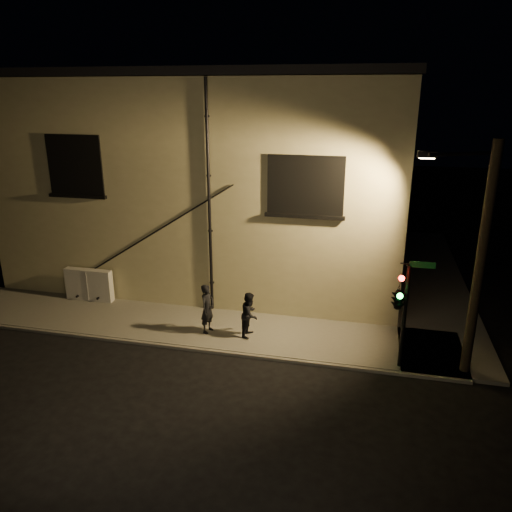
% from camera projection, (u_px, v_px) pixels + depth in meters
% --- Properties ---
extents(ground, '(90.00, 90.00, 0.00)m').
position_uv_depth(ground, '(238.00, 355.00, 15.91)').
color(ground, black).
extents(sidewalk, '(21.00, 16.00, 0.12)m').
position_uv_depth(sidewalk, '(297.00, 303.00, 19.68)').
color(sidewalk, '#5F5E55').
rests_on(sidewalk, ground).
extents(building, '(16.20, 12.23, 8.80)m').
position_uv_depth(building, '(225.00, 171.00, 23.47)').
color(building, '#B9B285').
rests_on(building, ground).
extents(utility_cabinet, '(1.93, 0.32, 1.27)m').
position_uv_depth(utility_cabinet, '(89.00, 285.00, 19.63)').
color(utility_cabinet, beige).
rests_on(utility_cabinet, sidewalk).
extents(pedestrian_a, '(0.55, 0.71, 1.72)m').
position_uv_depth(pedestrian_a, '(207.00, 308.00, 16.94)').
color(pedestrian_a, black).
rests_on(pedestrian_a, sidewalk).
extents(pedestrian_b, '(0.66, 0.81, 1.55)m').
position_uv_depth(pedestrian_b, '(250.00, 314.00, 16.70)').
color(pedestrian_b, black).
rests_on(pedestrian_b, sidewalk).
extents(traffic_signal, '(1.32, 1.98, 3.35)m').
position_uv_depth(traffic_signal, '(399.00, 298.00, 14.30)').
color(traffic_signal, black).
rests_on(traffic_signal, sidewalk).
extents(streetlamp_pole, '(2.02, 1.38, 6.86)m').
position_uv_depth(streetlamp_pole, '(477.00, 256.00, 13.81)').
color(streetlamp_pole, black).
rests_on(streetlamp_pole, ground).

